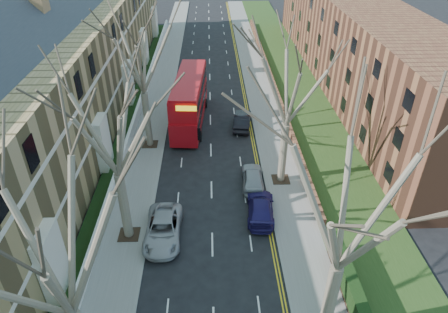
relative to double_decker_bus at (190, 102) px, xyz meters
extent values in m
cube|color=slate|center=(-3.95, 6.46, -2.28)|extent=(3.00, 102.00, 0.12)
cube|color=slate|center=(8.05, 6.46, -2.28)|extent=(3.00, 102.00, 0.12)
cube|color=#957D4B|center=(-11.75, -1.54, 2.66)|extent=(9.00, 78.00, 10.00)
cube|color=#2E3138|center=(-11.75, -1.54, 8.66)|extent=(4.67, 78.00, 4.67)
cube|color=silver|center=(-7.30, -1.54, 1.16)|extent=(0.12, 78.00, 0.35)
cube|color=silver|center=(-7.30, -1.54, 4.66)|extent=(0.12, 78.00, 0.35)
cube|color=brown|center=(19.55, 10.46, 2.66)|extent=(8.00, 54.00, 10.00)
cube|color=brown|center=(9.75, 10.46, -1.77)|extent=(0.35, 54.00, 0.90)
cube|color=white|center=(-5.60, -1.54, -1.72)|extent=(0.30, 78.00, 1.00)
cube|color=#223C15|center=(12.55, 6.46, -2.19)|extent=(6.00, 102.00, 0.06)
cylinder|color=#756853|center=(-3.65, -16.54, 0.31)|extent=(0.64, 0.64, 5.07)
cube|color=#2D2116|center=(-3.65, -16.54, -2.21)|extent=(1.40, 1.40, 0.05)
cylinder|color=#756853|center=(-3.65, -4.54, 0.40)|extent=(0.60, 0.60, 5.25)
cube|color=#2D2116|center=(-3.65, -4.54, -2.21)|extent=(1.40, 1.40, 0.05)
cylinder|color=#756853|center=(7.75, -24.54, 0.40)|extent=(0.64, 0.64, 5.25)
cylinder|color=#756853|center=(7.75, -10.54, 0.31)|extent=(0.60, 0.60, 5.07)
cube|color=#2D2116|center=(7.75, -10.54, -2.21)|extent=(1.40, 1.40, 0.05)
cube|color=#A10B12|center=(0.00, 0.00, -0.85)|extent=(3.41, 11.56, 2.28)
cube|color=#A10B12|center=(0.00, 0.00, 1.32)|extent=(3.37, 10.99, 2.07)
cube|color=black|center=(0.00, 0.00, -0.39)|extent=(3.37, 10.65, 0.93)
cube|color=black|center=(0.00, 0.00, 1.43)|extent=(3.35, 10.42, 0.93)
imported|color=#A09FA5|center=(-1.26, -16.72, -1.63)|extent=(2.43, 5.19, 1.44)
imported|color=navy|center=(5.59, -14.71, -1.66)|extent=(2.31, 4.83, 1.36)
imported|color=#989AA0|center=(5.38, -11.01, -1.63)|extent=(1.87, 4.26, 1.43)
imported|color=black|center=(5.27, -1.19, -1.61)|extent=(2.16, 4.64, 1.47)
camera|label=1|loc=(2.14, -36.84, 17.17)|focal=32.00mm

